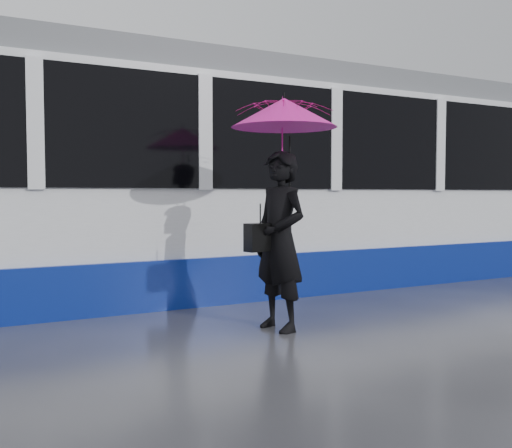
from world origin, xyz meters
TOP-DOWN VIEW (x-y plane):
  - ground at (0.00, 0.00)m, footprint 90.00×90.00m
  - rails at (0.00, 2.50)m, footprint 34.00×1.51m
  - tram at (3.05, 2.50)m, footprint 26.00×2.56m
  - woman at (0.76, -0.25)m, footprint 0.59×0.77m
  - umbrella at (0.81, -0.25)m, footprint 1.31×1.31m
  - handbag at (0.54, -0.23)m, footprint 0.36×0.21m

SIDE VIEW (x-z plane):
  - ground at x=0.00m, z-range 0.00..0.00m
  - rails at x=0.00m, z-range 0.00..0.02m
  - woman at x=0.76m, z-range 0.00..1.88m
  - handbag at x=0.54m, z-range 0.75..1.22m
  - tram at x=3.05m, z-range -0.04..3.31m
  - umbrella at x=0.81m, z-range 1.42..2.69m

